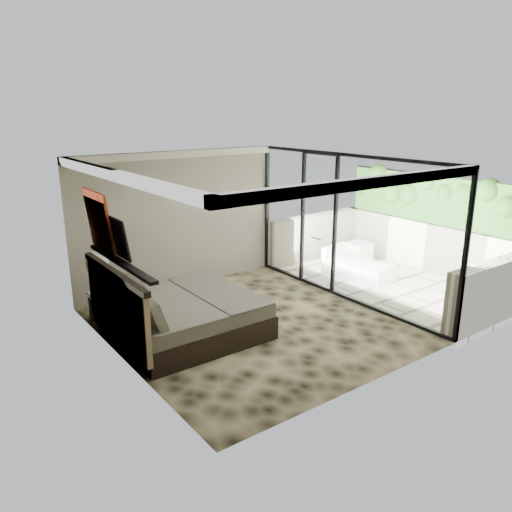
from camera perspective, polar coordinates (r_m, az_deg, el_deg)
floor at (r=8.69m, az=-0.62°, el=-7.86°), size 5.00×5.00×0.00m
ceiling at (r=7.96m, az=-0.69°, el=10.78°), size 4.50×5.00×0.02m
back_wall at (r=10.28m, az=-8.80°, el=4.02°), size 4.50×0.02×2.80m
left_wall at (r=7.19m, az=-15.31°, el=-1.75°), size 0.02×5.00×2.80m
glass_wall at (r=9.66m, az=10.27°, el=3.15°), size 0.08×5.00×2.80m
terrace_slab at (r=11.16m, az=15.23°, el=-3.18°), size 3.00×5.00×0.12m
parapet_far at (r=12.04m, az=19.49°, el=0.92°), size 0.30×5.00×1.10m
foliage_hedge at (r=11.81m, az=20.00°, el=6.07°), size 0.36×4.60×1.10m
picture_ledge at (r=7.27m, az=-15.22°, el=-0.72°), size 0.12×2.20×0.05m
bed at (r=8.25m, az=-8.76°, el=-6.64°), size 2.28×2.21×1.26m
nightstand at (r=9.19m, az=-16.93°, el=-5.65°), size 0.57×0.57×0.46m
table_lamp at (r=8.96m, az=-17.67°, el=-1.31°), size 0.38×0.38×0.70m
abstract_canvas at (r=7.82m, az=-17.56°, el=3.87°), size 0.13×0.90×0.90m
framed_print at (r=7.26m, az=-15.30°, el=1.91°), size 0.11×0.50×0.60m
ottoman at (r=12.25m, az=11.60°, el=0.36°), size 0.52×0.52×0.51m
lounger at (r=11.28m, az=11.42°, el=-1.40°), size 0.94×1.59×0.59m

